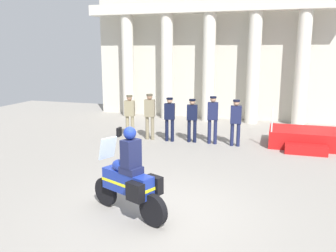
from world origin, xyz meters
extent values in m
plane|color=gray|center=(0.00, 0.00, 0.00)|extent=(28.00, 28.00, 0.00)
cube|color=beige|center=(-0.99, 11.37, 3.14)|extent=(12.18, 0.30, 6.28)
cylinder|color=beige|center=(-5.18, 10.47, 2.55)|extent=(0.60, 0.60, 5.11)
cylinder|color=beige|center=(-3.08, 10.47, 2.55)|extent=(0.60, 0.60, 5.11)
cylinder|color=beige|center=(-0.99, 10.47, 2.55)|extent=(0.60, 0.60, 5.11)
cylinder|color=beige|center=(1.11, 10.47, 2.55)|extent=(0.60, 0.60, 5.11)
cylinder|color=beige|center=(3.21, 10.47, 2.55)|extent=(0.60, 0.60, 5.11)
cube|color=beige|center=(-0.99, 10.47, 5.36)|extent=(12.18, 0.80, 0.50)
cube|color=#B71414|center=(3.27, 6.75, 0.30)|extent=(2.44, 1.71, 0.60)
cube|color=#B71414|center=(3.27, 5.65, 0.15)|extent=(1.34, 0.50, 0.30)
cylinder|color=silver|center=(2.13, 5.98, 1.05)|extent=(0.05, 0.05, 0.90)
cylinder|color=#847A5B|center=(-3.33, 6.03, 0.43)|extent=(0.13, 0.13, 0.87)
cylinder|color=#847A5B|center=(-3.11, 6.03, 0.43)|extent=(0.13, 0.13, 0.87)
cube|color=#847A5B|center=(-3.22, 6.03, 1.17)|extent=(0.41, 0.27, 0.61)
sphere|color=#997056|center=(-3.22, 6.03, 1.58)|extent=(0.21, 0.21, 0.21)
cylinder|color=#4F4937|center=(-3.22, 6.03, 1.66)|extent=(0.24, 0.24, 0.06)
cylinder|color=#7A7056|center=(-2.48, 5.99, 0.45)|extent=(0.13, 0.13, 0.90)
cylinder|color=#7A7056|center=(-2.26, 5.99, 0.45)|extent=(0.13, 0.13, 0.90)
cube|color=#7A7056|center=(-2.37, 5.99, 1.22)|extent=(0.41, 0.27, 0.66)
sphere|color=#997056|center=(-2.37, 5.99, 1.66)|extent=(0.21, 0.21, 0.21)
cylinder|color=#494334|center=(-2.37, 5.99, 1.73)|extent=(0.24, 0.24, 0.06)
cylinder|color=black|center=(-1.68, 5.96, 0.42)|extent=(0.13, 0.13, 0.84)
cylinder|color=black|center=(-1.46, 5.96, 0.42)|extent=(0.13, 0.13, 0.84)
cube|color=black|center=(-1.57, 5.96, 1.14)|extent=(0.41, 0.27, 0.60)
sphere|color=tan|center=(-1.57, 5.96, 1.55)|extent=(0.21, 0.21, 0.21)
cylinder|color=black|center=(-1.57, 5.96, 1.63)|extent=(0.24, 0.24, 0.06)
cylinder|color=black|center=(-0.83, 6.06, 0.42)|extent=(0.13, 0.13, 0.85)
cylinder|color=black|center=(-0.61, 6.06, 0.42)|extent=(0.13, 0.13, 0.85)
cube|color=black|center=(-0.72, 6.06, 1.13)|extent=(0.41, 0.27, 0.57)
sphere|color=tan|center=(-0.72, 6.06, 1.52)|extent=(0.21, 0.21, 0.21)
cylinder|color=black|center=(-0.72, 6.06, 1.60)|extent=(0.24, 0.24, 0.06)
cylinder|color=#191E42|center=(-0.06, 6.06, 0.45)|extent=(0.13, 0.13, 0.90)
cylinder|color=#191E42|center=(0.16, 6.06, 0.45)|extent=(0.13, 0.13, 0.90)
cube|color=#191E42|center=(0.05, 6.06, 1.22)|extent=(0.41, 0.27, 0.64)
sphere|color=tan|center=(0.05, 6.06, 1.65)|extent=(0.21, 0.21, 0.21)
cylinder|color=black|center=(0.05, 6.06, 1.73)|extent=(0.24, 0.24, 0.06)
cylinder|color=#191E42|center=(0.78, 5.98, 0.42)|extent=(0.13, 0.13, 0.83)
cylinder|color=#191E42|center=(1.00, 5.98, 0.42)|extent=(0.13, 0.13, 0.83)
cube|color=#191E42|center=(0.89, 5.98, 1.15)|extent=(0.41, 0.27, 0.63)
sphere|color=tan|center=(0.89, 5.98, 1.57)|extent=(0.21, 0.21, 0.21)
cylinder|color=black|center=(0.89, 5.98, 1.65)|extent=(0.24, 0.24, 0.06)
cylinder|color=black|center=(-1.23, 0.03, 0.32)|extent=(0.63, 0.35, 0.64)
cylinder|color=black|center=(0.10, -0.56, 0.32)|extent=(0.64, 0.39, 0.64)
cube|color=navy|center=(-0.57, -0.27, 0.72)|extent=(1.26, 0.80, 0.44)
ellipsoid|color=navy|center=(-0.70, -0.21, 1.04)|extent=(0.61, 0.50, 0.26)
cube|color=yellow|center=(-0.57, -0.27, 0.70)|extent=(1.29, 0.81, 0.06)
cube|color=silver|center=(-1.12, -0.03, 1.34)|extent=(0.31, 0.43, 0.47)
cube|color=black|center=(-0.22, -0.71, 0.72)|extent=(0.40, 0.31, 0.36)
cube|color=black|center=(0.00, -0.23, 0.72)|extent=(0.40, 0.31, 0.36)
cube|color=#191E42|center=(-0.46, -0.32, 1.01)|extent=(0.50, 0.47, 0.14)
cube|color=#191E42|center=(-0.46, -0.32, 1.36)|extent=(0.38, 0.43, 0.56)
sphere|color=navy|center=(-0.48, -0.31, 1.77)|extent=(0.26, 0.26, 0.26)
cube|color=black|center=(-3.72, 6.09, 0.18)|extent=(0.10, 0.32, 0.36)
camera|label=1|loc=(2.29, -6.67, 3.36)|focal=38.29mm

